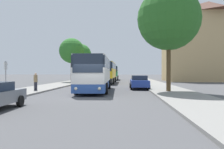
# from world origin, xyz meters

# --- Properties ---
(ground_plane) EXTENTS (300.00, 300.00, 0.00)m
(ground_plane) POSITION_xyz_m (0.00, 0.00, 0.00)
(ground_plane) COLOR #4C4C4F
(ground_plane) RESTS_ON ground
(sidewalk_left) EXTENTS (4.00, 120.00, 0.15)m
(sidewalk_left) POSITION_xyz_m (-7.00, 0.00, 0.07)
(sidewalk_left) COLOR gray
(sidewalk_left) RESTS_ON ground_plane
(sidewalk_right) EXTENTS (4.00, 120.00, 0.15)m
(sidewalk_right) POSITION_xyz_m (7.00, 0.00, 0.07)
(sidewalk_right) COLOR gray
(sidewalk_right) RESTS_ON ground_plane
(building_right_background) EXTENTS (17.68, 10.62, 16.73)m
(building_right_background) POSITION_xyz_m (20.06, 30.66, 8.36)
(building_right_background) COLOR tan
(building_right_background) RESTS_ON ground_plane
(bus_front) EXTENTS (3.08, 10.73, 3.33)m
(bus_front) POSITION_xyz_m (-0.38, 5.23, 1.78)
(bus_front) COLOR #2D519E
(bus_front) RESTS_ON ground_plane
(bus_middle) EXTENTS (2.76, 12.14, 3.52)m
(bus_middle) POSITION_xyz_m (-0.46, 20.94, 1.88)
(bus_middle) COLOR #2D2D2D
(bus_middle) RESTS_ON ground_plane
(bus_rear) EXTENTS (2.97, 11.09, 3.28)m
(bus_rear) POSITION_xyz_m (-0.50, 36.46, 1.76)
(bus_rear) COLOR silver
(bus_rear) RESTS_ON ground_plane
(parked_car_right_near) EXTENTS (2.13, 4.58, 1.53)m
(parked_car_right_near) POSITION_xyz_m (4.20, 8.45, 0.80)
(parked_car_right_near) COLOR #233D9E
(parked_car_right_near) RESTS_ON ground_plane
(bus_stop_sign) EXTENTS (0.08, 0.45, 2.60)m
(bus_stop_sign) POSITION_xyz_m (-6.35, -0.45, 1.76)
(bus_stop_sign) COLOR gray
(bus_stop_sign) RESTS_ON sidewalk_left
(pedestrian_waiting_near) EXTENTS (0.36, 0.36, 1.68)m
(pedestrian_waiting_near) POSITION_xyz_m (-5.96, 4.10, 1.00)
(pedestrian_waiting_near) COLOR #23232D
(pedestrian_waiting_near) RESTS_ON sidewalk_left
(tree_left_near) EXTENTS (4.88, 4.88, 8.34)m
(tree_left_near) POSITION_xyz_m (-7.80, 34.43, 6.03)
(tree_left_near) COLOR #513D23
(tree_left_near) RESTS_ON sidewalk_left
(tree_left_far) EXTENTS (4.50, 4.50, 7.86)m
(tree_left_far) POSITION_xyz_m (-7.03, 22.58, 5.73)
(tree_left_far) COLOR #47331E
(tree_left_far) RESTS_ON sidewalk_left
(tree_right_near) EXTENTS (5.76, 5.76, 9.54)m
(tree_right_near) POSITION_xyz_m (6.61, 4.10, 6.79)
(tree_right_near) COLOR #513D23
(tree_right_near) RESTS_ON sidewalk_right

